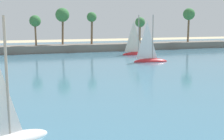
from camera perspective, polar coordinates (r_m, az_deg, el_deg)
sea at (r=62.66m, az=-14.19°, el=2.17°), size 220.00×102.35×0.06m
palm_headland at (r=73.38m, az=-16.54°, el=4.80°), size 112.94×6.00×12.07m
sailboat_near_shore at (r=55.14m, az=7.13°, el=2.39°), size 6.43×2.91×8.99m
sailboat_mid_bay at (r=18.75m, az=-19.76°, el=-10.93°), size 5.62×3.55×7.84m
sailboat_far_left at (r=67.41m, az=4.59°, el=3.60°), size 6.69×3.28×9.32m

